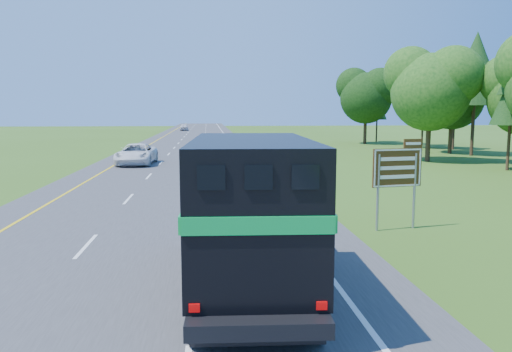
# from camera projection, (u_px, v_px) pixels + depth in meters

# --- Properties ---
(road) EXTENTS (15.00, 260.00, 0.04)m
(road) POSITION_uv_depth(u_px,v_px,m) (187.00, 152.00, 55.23)
(road) COLOR #38383A
(road) RESTS_ON ground
(lane_markings) EXTENTS (11.15, 260.00, 0.01)m
(lane_markings) POSITION_uv_depth(u_px,v_px,m) (187.00, 152.00, 55.23)
(lane_markings) COLOR yellow
(lane_markings) RESTS_ON road
(horse_truck) EXTENTS (3.09, 8.73, 3.81)m
(horse_truck) POSITION_uv_depth(u_px,v_px,m) (250.00, 208.00, 12.42)
(horse_truck) COLOR black
(horse_truck) RESTS_ON road
(white_suv) EXTENTS (3.12, 6.34, 1.73)m
(white_suv) POSITION_uv_depth(u_px,v_px,m) (137.00, 154.00, 41.94)
(white_suv) COLOR silver
(white_suv) RESTS_ON road
(far_car) EXTENTS (2.13, 4.75, 1.58)m
(far_car) POSITION_uv_depth(u_px,v_px,m) (184.00, 127.00, 115.62)
(far_car) COLOR silver
(far_car) RESTS_ON road
(exit_sign) EXTENTS (2.02, 0.40, 3.45)m
(exit_sign) POSITION_uv_depth(u_px,v_px,m) (398.00, 171.00, 18.78)
(exit_sign) COLOR gray
(exit_sign) RESTS_ON ground
(delineator) EXTENTS (0.09, 0.05, 1.07)m
(delineator) POSITION_uv_depth(u_px,v_px,m) (330.00, 182.00, 27.84)
(delineator) COLOR orange
(delineator) RESTS_ON ground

